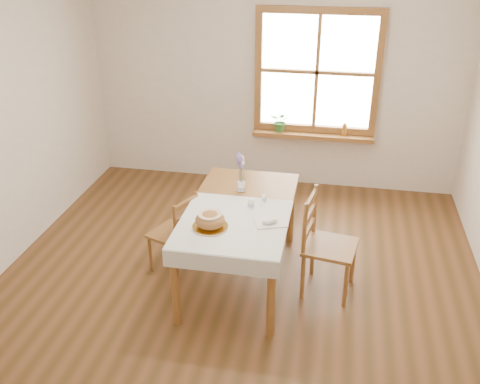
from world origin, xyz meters
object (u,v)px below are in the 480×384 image
(chair_right, at_px, (331,245))
(bread_plate, at_px, (210,227))
(dining_table, at_px, (240,216))
(flower_vase, at_px, (241,187))
(chair_left, at_px, (173,232))

(chair_right, bearing_deg, bread_plate, 120.06)
(dining_table, bearing_deg, flower_vase, 98.41)
(dining_table, height_order, bread_plate, bread_plate)
(dining_table, distance_m, chair_right, 0.84)
(dining_table, distance_m, bread_plate, 0.46)
(dining_table, xyz_separation_m, bread_plate, (-0.17, -0.41, 0.10))
(bread_plate, bearing_deg, dining_table, 67.66)
(flower_vase, bearing_deg, chair_right, -22.32)
(dining_table, relative_size, chair_right, 1.69)
(dining_table, relative_size, flower_vase, 18.22)
(chair_right, distance_m, flower_vase, 0.99)
(dining_table, height_order, chair_left, chair_left)
(dining_table, distance_m, flower_vase, 0.34)
(bread_plate, relative_size, flower_vase, 3.26)
(bread_plate, distance_m, flower_vase, 0.74)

